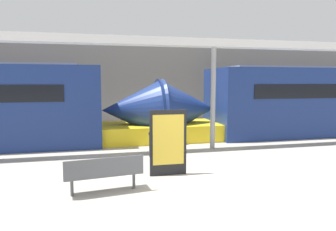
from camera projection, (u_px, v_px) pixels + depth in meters
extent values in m
plane|color=#A8A093|center=(197.00, 204.00, 6.16)|extent=(60.00, 60.00, 0.00)
cube|color=gray|center=(134.00, 82.00, 17.19)|extent=(56.00, 0.20, 5.00)
cone|color=navy|center=(187.00, 109.00, 13.17)|extent=(2.60, 2.63, 2.63)
cube|color=yellow|center=(192.00, 130.00, 13.33)|extent=(2.34, 2.46, 0.70)
cone|color=navy|center=(133.00, 110.00, 12.65)|extent=(2.60, 2.63, 2.63)
cube|color=yellow|center=(127.00, 133.00, 12.71)|extent=(2.34, 2.46, 0.70)
cube|color=#4C4F54|center=(104.00, 174.00, 6.76)|extent=(1.78, 0.67, 0.04)
cube|color=#4C4F54|center=(105.00, 167.00, 6.55)|extent=(1.73, 0.27, 0.40)
cylinder|color=#4C4F54|center=(72.00, 187.00, 6.54)|extent=(0.07, 0.07, 0.40)
cylinder|color=#4C4F54|center=(134.00, 180.00, 7.03)|extent=(0.07, 0.07, 0.40)
cylinder|color=black|center=(157.00, 145.00, 9.99)|extent=(0.53, 0.53, 0.76)
cylinder|color=black|center=(157.00, 133.00, 9.94)|extent=(0.56, 0.56, 0.06)
cube|color=black|center=(168.00, 143.00, 7.96)|extent=(0.99, 0.06, 1.76)
cube|color=gold|center=(168.00, 140.00, 7.91)|extent=(0.84, 0.01, 1.34)
cylinder|color=gray|center=(213.00, 99.00, 11.08)|extent=(0.18, 0.18, 3.75)
cube|color=silver|center=(214.00, 43.00, 10.85)|extent=(28.00, 0.60, 0.28)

